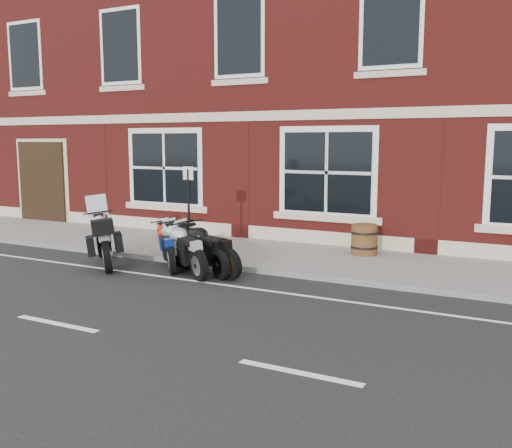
{
  "coord_description": "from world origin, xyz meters",
  "views": [
    {
      "loc": [
        6.55,
        -9.0,
        2.76
      ],
      "look_at": [
        1.01,
        1.6,
        1.01
      ],
      "focal_mm": 40.0,
      "sensor_mm": 36.0,
      "label": 1
    }
  ],
  "objects_px": {
    "moto_sport_black": "(205,247)",
    "barrel_planter": "(364,239)",
    "moto_sport_silver": "(185,247)",
    "parking_sign": "(189,206)",
    "moto_naked_black": "(206,247)",
    "moto_sport_red": "(170,244)",
    "moto_touring_silver": "(105,237)"
  },
  "relations": [
    {
      "from": "moto_sport_red",
      "to": "moto_naked_black",
      "type": "xyz_separation_m",
      "value": [
        0.96,
        -0.04,
        0.03
      ]
    },
    {
      "from": "barrel_planter",
      "to": "parking_sign",
      "type": "bearing_deg",
      "value": -146.6
    },
    {
      "from": "moto_touring_silver",
      "to": "parking_sign",
      "type": "distance_m",
      "value": 1.99
    },
    {
      "from": "barrel_planter",
      "to": "parking_sign",
      "type": "distance_m",
      "value": 4.15
    },
    {
      "from": "moto_sport_silver",
      "to": "barrel_planter",
      "type": "xyz_separation_m",
      "value": [
        2.9,
        3.1,
        -0.08
      ]
    },
    {
      "from": "moto_naked_black",
      "to": "barrel_planter",
      "type": "height_order",
      "value": "moto_naked_black"
    },
    {
      "from": "parking_sign",
      "to": "moto_sport_red",
      "type": "bearing_deg",
      "value": -99.41
    },
    {
      "from": "moto_sport_black",
      "to": "moto_sport_silver",
      "type": "bearing_deg",
      "value": 134.24
    },
    {
      "from": "parking_sign",
      "to": "moto_naked_black",
      "type": "bearing_deg",
      "value": -27.03
    },
    {
      "from": "moto_naked_black",
      "to": "parking_sign",
      "type": "distance_m",
      "value": 1.25
    },
    {
      "from": "moto_touring_silver",
      "to": "moto_sport_red",
      "type": "bearing_deg",
      "value": -27.77
    },
    {
      "from": "moto_sport_silver",
      "to": "moto_naked_black",
      "type": "distance_m",
      "value": 0.44
    },
    {
      "from": "moto_sport_black",
      "to": "barrel_planter",
      "type": "bearing_deg",
      "value": -23.19
    },
    {
      "from": "moto_sport_silver",
      "to": "moto_sport_black",
      "type": "bearing_deg",
      "value": -30.24
    },
    {
      "from": "moto_sport_silver",
      "to": "parking_sign",
      "type": "xyz_separation_m",
      "value": [
        -0.49,
        0.86,
        0.76
      ]
    },
    {
      "from": "moto_sport_red",
      "to": "parking_sign",
      "type": "distance_m",
      "value": 0.97
    },
    {
      "from": "moto_sport_red",
      "to": "moto_sport_black",
      "type": "bearing_deg",
      "value": -50.22
    },
    {
      "from": "moto_touring_silver",
      "to": "barrel_planter",
      "type": "height_order",
      "value": "moto_touring_silver"
    },
    {
      "from": "moto_naked_black",
      "to": "parking_sign",
      "type": "bearing_deg",
      "value": 88.6
    },
    {
      "from": "moto_touring_silver",
      "to": "moto_sport_silver",
      "type": "bearing_deg",
      "value": -42.47
    },
    {
      "from": "moto_sport_black",
      "to": "barrel_planter",
      "type": "xyz_separation_m",
      "value": [
        2.54,
        2.92,
        -0.08
      ]
    },
    {
      "from": "moto_sport_black",
      "to": "moto_sport_silver",
      "type": "xyz_separation_m",
      "value": [
        -0.36,
        -0.18,
        -0.0
      ]
    },
    {
      "from": "moto_naked_black",
      "to": "moto_sport_black",
      "type": "bearing_deg",
      "value": -125.64
    },
    {
      "from": "moto_touring_silver",
      "to": "barrel_planter",
      "type": "bearing_deg",
      "value": -12.81
    },
    {
      "from": "moto_sport_black",
      "to": "parking_sign",
      "type": "relative_size",
      "value": 1.0
    },
    {
      "from": "moto_sport_black",
      "to": "barrel_planter",
      "type": "relative_size",
      "value": 2.92
    },
    {
      "from": "moto_sport_black",
      "to": "barrel_planter",
      "type": "distance_m",
      "value": 3.87
    },
    {
      "from": "moto_sport_red",
      "to": "moto_sport_black",
      "type": "xyz_separation_m",
      "value": [
        1.01,
        -0.17,
        0.04
      ]
    },
    {
      "from": "moto_sport_red",
      "to": "moto_sport_black",
      "type": "relative_size",
      "value": 0.76
    },
    {
      "from": "moto_sport_red",
      "to": "parking_sign",
      "type": "bearing_deg",
      "value": 31.82
    },
    {
      "from": "moto_naked_black",
      "to": "barrel_planter",
      "type": "relative_size",
      "value": 2.56
    },
    {
      "from": "moto_sport_red",
      "to": "moto_naked_black",
      "type": "height_order",
      "value": "moto_naked_black"
    }
  ]
}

